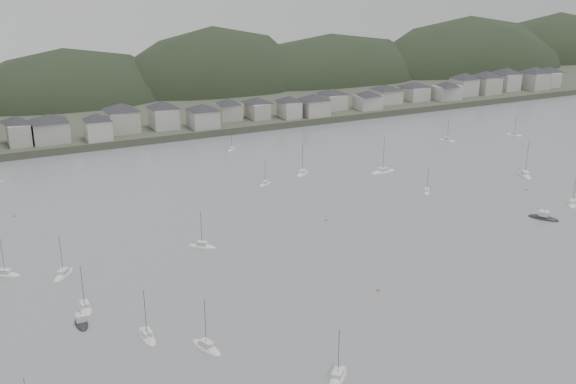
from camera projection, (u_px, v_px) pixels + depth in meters
ground at (452, 326)px, 134.86m from camera, size 900.00×900.00×0.00m
far_shore_land at (119, 90)px, 383.87m from camera, size 900.00×250.00×3.00m
forested_ridge at (141, 119)px, 368.42m from camera, size 851.55×103.94×102.57m
waterfront_town at (281, 104)px, 308.51m from camera, size 451.48×28.46×12.92m
moored_fleet at (340, 219)px, 191.68m from camera, size 264.32×172.28×13.89m
motor_launch_near at (543, 218)px, 192.00m from camera, size 7.19×9.10×4.07m
motor_launch_far at (81, 322)px, 135.57m from camera, size 2.67×7.05×3.69m
mooring_buoys at (366, 240)px, 176.55m from camera, size 153.92×129.03×0.70m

